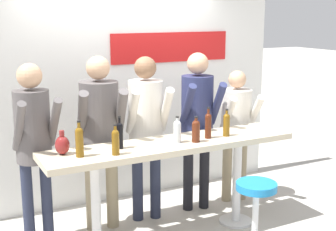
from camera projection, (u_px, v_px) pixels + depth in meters
name	position (u px, v px, depth m)	size (l,w,h in m)	color
back_wall	(122.00, 89.00, 5.62)	(4.16, 0.12, 2.70)	silver
tasting_table	(172.00, 157.00, 4.60)	(2.56, 0.56, 1.01)	beige
bar_stool	(256.00, 207.00, 4.39)	(0.40, 0.40, 0.71)	silver
person_far_left	(33.00, 134.00, 4.40)	(0.41, 0.55, 1.80)	#23283D
person_left	(100.00, 125.00, 4.76)	(0.54, 0.65, 1.83)	gray
person_center_left	(146.00, 121.00, 4.98)	(0.51, 0.62, 1.81)	#23283D
person_center	(197.00, 114.00, 5.25)	(0.50, 0.62, 1.82)	black
person_center_right	(236.00, 122.00, 5.54)	(0.49, 0.58, 1.59)	gray
wine_bottle_0	(226.00, 124.00, 4.76)	(0.07, 0.07, 0.28)	brown
wine_bottle_1	(196.00, 130.00, 4.55)	(0.08, 0.08, 0.25)	#4C1E0F
wine_bottle_2	(208.00, 124.00, 4.68)	(0.06, 0.06, 0.32)	#4C1E0F
wine_bottle_3	(177.00, 130.00, 4.52)	(0.08, 0.08, 0.26)	#B7BCC1
wine_bottle_4	(120.00, 134.00, 4.32)	(0.06, 0.06, 0.31)	black
wine_bottle_5	(79.00, 140.00, 4.07)	(0.07, 0.07, 0.33)	brown
wine_bottle_6	(115.00, 141.00, 4.13)	(0.07, 0.07, 0.28)	brown
decorative_vase	(62.00, 145.00, 4.15)	(0.13, 0.13, 0.22)	maroon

